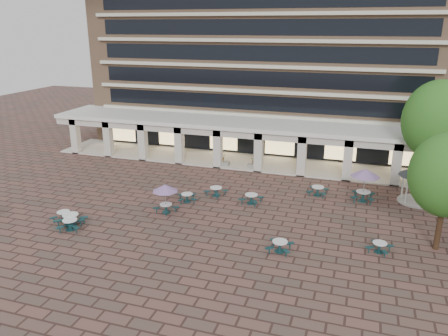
{
  "coord_description": "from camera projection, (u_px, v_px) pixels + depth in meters",
  "views": [
    {
      "loc": [
        11.6,
        -27.69,
        13.8
      ],
      "look_at": [
        1.6,
        3.0,
        3.21
      ],
      "focal_mm": 35.0,
      "sensor_mm": 36.0,
      "label": 1
    }
  ],
  "objects": [
    {
      "name": "picnic_table_11",
      "position": [
        365.0,
        174.0,
        35.22
      ],
      "size": [
        2.4,
        2.4,
        2.77
      ],
      "rotation": [
        0.0,
        0.0,
        -0.02
      ],
      "color": "#14383D",
      "rests_on": "ground"
    },
    {
      "name": "picnic_table_5",
      "position": [
        64.0,
        215.0,
        32.28
      ],
      "size": [
        1.72,
        1.72,
        0.71
      ],
      "rotation": [
        0.0,
        0.0,
        0.12
      ],
      "color": "#14383D",
      "rests_on": "ground"
    },
    {
      "name": "gazebo",
      "position": [
        420.0,
        175.0,
        35.03
      ],
      "size": [
        3.34,
        3.34,
        3.1
      ],
      "rotation": [
        0.0,
        0.0,
        -0.34
      ],
      "color": "beige",
      "rests_on": "ground"
    },
    {
      "name": "tree_east_a",
      "position": [
        448.0,
        175.0,
        26.72
      ],
      "size": [
        4.65,
        4.65,
        7.74
      ],
      "color": "#3E2619",
      "rests_on": "ground"
    },
    {
      "name": "planter_right",
      "position": [
        255.0,
        164.0,
        43.74
      ],
      "size": [
        1.5,
        0.88,
        1.33
      ],
      "color": "gray",
      "rests_on": "ground"
    },
    {
      "name": "apartment_building",
      "position": [
        270.0,
        36.0,
        51.82
      ],
      "size": [
        40.0,
        15.5,
        25.2
      ],
      "color": "#A37C5C",
      "rests_on": "ground"
    },
    {
      "name": "picnic_table_13",
      "position": [
        251.0,
        198.0,
        35.36
      ],
      "size": [
        1.95,
        1.95,
        0.78
      ],
      "rotation": [
        0.0,
        0.0,
        -0.18
      ],
      "color": "#14383D",
      "rests_on": "ground"
    },
    {
      "name": "picnic_table_12",
      "position": [
        216.0,
        191.0,
        36.94
      ],
      "size": [
        2.03,
        2.03,
        0.76
      ],
      "rotation": [
        0.0,
        0.0,
        -0.33
      ],
      "color": "#14383D",
      "rests_on": "ground"
    },
    {
      "name": "picnic_table_9",
      "position": [
        187.0,
        197.0,
        35.69
      ],
      "size": [
        1.95,
        1.95,
        0.71
      ],
      "rotation": [
        0.0,
        0.0,
        0.43
      ],
      "color": "#14383D",
      "rests_on": "ground"
    },
    {
      "name": "ground",
      "position": [
        191.0,
        218.0,
        32.74
      ],
      "size": [
        120.0,
        120.0,
        0.0
      ],
      "primitive_type": "plane",
      "color": "brown",
      "rests_on": "ground"
    },
    {
      "name": "picnic_table_10",
      "position": [
        318.0,
        190.0,
        37.02
      ],
      "size": [
        1.88,
        1.88,
        0.79
      ],
      "rotation": [
        0.0,
        0.0,
        -0.09
      ],
      "color": "#14383D",
      "rests_on": "ground"
    },
    {
      "name": "picnic_table_3",
      "position": [
        380.0,
        246.0,
        27.76
      ],
      "size": [
        1.8,
        1.8,
        0.67
      ],
      "rotation": [
        0.0,
        0.0,
        -0.33
      ],
      "color": "#14383D",
      "rests_on": "ground"
    },
    {
      "name": "picnic_table_1",
      "position": [
        70.0,
        224.0,
        30.8
      ],
      "size": [
        2.07,
        2.07,
        0.77
      ],
      "rotation": [
        0.0,
        0.0,
        0.35
      ],
      "color": "#14383D",
      "rests_on": "ground"
    },
    {
      "name": "picnic_table_6",
      "position": [
        165.0,
        189.0,
        33.14
      ],
      "size": [
        1.99,
        1.99,
        2.3
      ],
      "rotation": [
        0.0,
        0.0,
        -0.35
      ],
      "color": "#14383D",
      "rests_on": "ground"
    },
    {
      "name": "tree_east_c",
      "position": [
        439.0,
        121.0,
        35.82
      ],
      "size": [
        5.82,
        5.82,
        9.7
      ],
      "color": "#3E2619",
      "rests_on": "ground"
    },
    {
      "name": "retail_arcade",
      "position": [
        245.0,
        135.0,
        45.17
      ],
      "size": [
        42.0,
        6.6,
        4.4
      ],
      "color": "white",
      "rests_on": "ground"
    },
    {
      "name": "picnic_table_7",
      "position": [
        280.0,
        245.0,
        27.81
      ],
      "size": [
        1.71,
        1.71,
        0.74
      ],
      "rotation": [
        0.0,
        0.0,
        -0.05
      ],
      "color": "#14383D",
      "rests_on": "ground"
    },
    {
      "name": "planter_left",
      "position": [
        222.0,
        160.0,
        44.75
      ],
      "size": [
        1.5,
        0.92,
        1.36
      ],
      "color": "gray",
      "rests_on": "ground"
    },
    {
      "name": "picnic_table_0",
      "position": [
        71.0,
        219.0,
        31.47
      ],
      "size": [
        2.11,
        2.11,
        0.85
      ],
      "rotation": [
        0.0,
        0.0,
        -0.16
      ],
      "color": "#14383D",
      "rests_on": "ground"
    }
  ]
}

